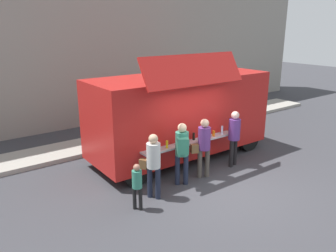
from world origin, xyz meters
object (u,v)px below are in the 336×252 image
Objects in this scene: trash_bin at (220,112)px; customer_mid_with_backpack at (182,148)px; child_near_queue at (137,183)px; customer_rear_waiting at (153,161)px; food_truck_main at (181,113)px; customer_front_ordering at (204,143)px; customer_extra_browsing at (234,134)px.

trash_bin is 0.51× the size of customer_mid_with_backpack.
customer_rear_waiting is at bearing -13.20° from child_near_queue.
customer_mid_with_backpack is 1.03× the size of customer_rear_waiting.
customer_rear_waiting is 1.46× the size of child_near_queue.
food_truck_main is at bearing 7.07° from customer_rear_waiting.
trash_bin is 6.21m from customer_front_ordering.
food_truck_main is 3.42× the size of customer_extra_browsing.
food_truck_main is 3.03m from customer_rear_waiting.
food_truck_main is 3.43× the size of customer_front_ordering.
customer_front_ordering is at bearing -106.31° from food_truck_main.
customer_front_ordering is 0.81m from customer_mid_with_backpack.
child_near_queue is at bearing 171.22° from customer_rear_waiting.
customer_mid_with_backpack reaches higher than customer_front_ordering.
trash_bin is 0.52× the size of customer_extra_browsing.
customer_extra_browsing is (0.83, -1.62, -0.45)m from food_truck_main.
trash_bin is at bearing 29.64° from food_truck_main.
customer_rear_waiting is (-2.36, -1.83, -0.49)m from food_truck_main.
food_truck_main is 2.20m from customer_mid_with_backpack.
trash_bin is 6.86m from customer_mid_with_backpack.
customer_extra_browsing reaches higher than customer_rear_waiting.
food_truck_main is at bearing 11.62° from customer_extra_browsing.
customer_front_ordering is 2.54m from child_near_queue.
customer_mid_with_backpack is 1.00× the size of customer_extra_browsing.
child_near_queue is (-3.82, -0.47, -0.35)m from customer_extra_browsing.
food_truck_main is 4.91m from trash_bin.
customer_mid_with_backpack is (-1.32, -1.71, -0.42)m from food_truck_main.
customer_rear_waiting is (-1.85, -0.15, -0.03)m from customer_front_ordering.
food_truck_main is at bearing 4.62° from customer_front_ordering.
customer_rear_waiting is (-6.55, -4.15, 0.56)m from trash_bin.
customer_extra_browsing is at bearing -62.27° from food_truck_main.
customer_extra_browsing is (2.15, 0.09, -0.03)m from customer_mid_with_backpack.
customer_extra_browsing is at bearing -65.53° from customer_front_ordering.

